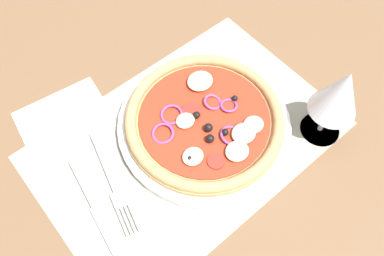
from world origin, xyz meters
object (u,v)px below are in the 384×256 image
object	(u,v)px
pizza	(206,120)
fork	(114,186)
wine_glass	(339,95)
napkin	(66,122)
knife	(101,216)
plate	(206,126)

from	to	relation	value
pizza	fork	size ratio (longest dim) A/B	1.43
pizza	wine_glass	distance (cm)	19.96
wine_glass	napkin	xyz separation A→B (cm)	(31.02, -27.86, -9.87)
napkin	wine_glass	bearing A→B (deg)	138.07
wine_glass	knife	bearing A→B (deg)	-16.65
pizza	fork	distance (cm)	17.39
plate	pizza	world-z (taller)	pizza
pizza	plate	bearing A→B (deg)	-65.82
knife	wine_glass	size ratio (longest dim) A/B	1.34
fork	napkin	world-z (taller)	fork
fork	knife	distance (cm)	4.83
pizza	fork	world-z (taller)	pizza
fork	wine_glass	world-z (taller)	wine_glass
napkin	pizza	bearing A→B (deg)	136.90
fork	wine_glass	size ratio (longest dim) A/B	1.20
plate	pizza	xyz separation A→B (cm)	(-0.03, 0.07, 1.77)
fork	napkin	distance (cm)	14.63
napkin	plate	bearing A→B (deg)	136.98
pizza	wine_glass	xyz separation A→B (cm)	(-14.16, 12.08, 7.20)
plate	napkin	xyz separation A→B (cm)	(16.83, -15.70, -0.89)
knife	plate	bearing A→B (deg)	102.52
plate	pizza	bearing A→B (deg)	114.18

